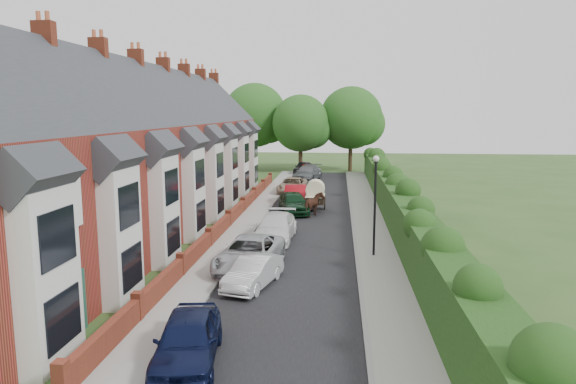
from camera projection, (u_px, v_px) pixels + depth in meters
name	position (u px, v px, depth m)	size (l,w,h in m)	color
ground	(301.00, 281.00, 22.38)	(140.00, 140.00, 0.00)	#2D4C1E
road	(306.00, 225.00, 33.24)	(6.00, 58.00, 0.02)	black
pavement_hedge_side	(369.00, 226.00, 32.83)	(2.20, 58.00, 0.12)	gray
pavement_house_side	(247.00, 223.00, 33.60)	(1.70, 58.00, 0.12)	gray
kerb_hedge_side	(353.00, 225.00, 32.93)	(0.18, 58.00, 0.13)	gray
kerb_house_side	(259.00, 223.00, 33.52)	(0.18, 58.00, 0.13)	gray
hedge	(399.00, 203.00, 32.42)	(2.10, 58.00, 2.85)	#163310
terrace_row	(142.00, 156.00, 32.55)	(9.05, 40.50, 11.50)	maroon
garden_wall_row	(229.00, 220.00, 32.65)	(0.35, 40.35, 1.10)	brown
lamppost	(375.00, 193.00, 25.46)	(0.32, 0.32, 5.16)	black
tree_far_left	(304.00, 125.00, 61.14)	(7.14, 6.80, 9.29)	#332316
tree_far_right	(354.00, 119.00, 62.42)	(7.98, 7.60, 10.31)	#332316
tree_far_back	(258.00, 117.00, 64.52)	(8.40, 8.00, 10.82)	#332316
car_navy	(188.00, 340.00, 14.92)	(1.76, 4.38, 1.49)	black
car_silver_a	(253.00, 272.00, 21.53)	(1.34, 3.85, 1.27)	silver
car_silver_b	(250.00, 254.00, 23.88)	(2.50, 5.43, 1.51)	#ACAEB3
car_white	(276.00, 227.00, 29.33)	(2.08, 5.11, 1.48)	white
car_green	(294.00, 203.00, 37.08)	(1.83, 4.55, 1.55)	black
car_red	(295.00, 195.00, 40.32)	(1.65, 4.73, 1.56)	maroon
car_beige	(292.00, 185.00, 46.18)	(2.31, 5.01, 1.39)	tan
car_grey	(308.00, 173.00, 54.86)	(2.19, 5.39, 1.56)	slate
car_black	(303.00, 168.00, 60.45)	(1.74, 4.33, 1.48)	black
horse	(314.00, 205.00, 35.85)	(0.89, 1.96, 1.66)	#49271B
horse_cart	(315.00, 193.00, 37.86)	(1.45, 3.21, 2.32)	black
car_extra_far	(307.00, 169.00, 59.66)	(1.57, 3.91, 1.33)	maroon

